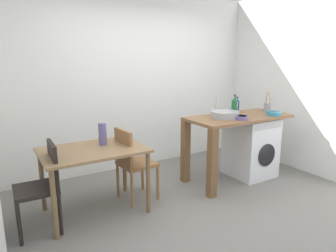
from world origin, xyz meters
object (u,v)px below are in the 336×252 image
at_px(colander, 274,113).
at_px(bottle_squat_brown, 235,106).
at_px(washing_machine, 250,147).
at_px(bottle_clear_small, 237,106).
at_px(chair_person_seat, 43,182).
at_px(utensil_crock, 268,107).
at_px(mixing_bowl, 241,117).
at_px(chair_opposite, 132,160).
at_px(bottle_tall_green, 234,106).
at_px(dining_table, 93,157).
at_px(vase, 103,134).

bearing_deg(colander, bottle_squat_brown, 136.42).
distance_m(washing_machine, bottle_clear_small, 0.64).
bearing_deg(chair_person_seat, utensil_crock, -87.46).
distance_m(chair_person_seat, bottle_squat_brown, 2.72).
bearing_deg(bottle_squat_brown, bottle_clear_small, 32.11).
bearing_deg(chair_person_seat, mixing_bowl, -93.05).
bearing_deg(washing_machine, colander, -49.26).
bearing_deg(chair_opposite, bottle_squat_brown, 85.35).
height_order(chair_opposite, bottle_tall_green, bottle_tall_green).
height_order(dining_table, vase, vase).
height_order(chair_opposite, colander, colander).
bearing_deg(colander, chair_person_seat, 175.78).
bearing_deg(dining_table, washing_machine, -2.71).
distance_m(washing_machine, utensil_crock, 0.67).
xyz_separation_m(chair_opposite, bottle_clear_small, (1.74, 0.06, 0.52)).
distance_m(dining_table, chair_opposite, 0.50).
xyz_separation_m(chair_person_seat, vase, (0.70, 0.20, 0.36)).
distance_m(bottle_clear_small, mixing_bowl, 0.52).
xyz_separation_m(chair_person_seat, chair_opposite, (1.02, 0.15, 0.00)).
bearing_deg(utensil_crock, vase, 176.45).
bearing_deg(washing_machine, bottle_tall_green, 170.33).
relative_size(dining_table, bottle_tall_green, 3.71).
bearing_deg(bottle_tall_green, mixing_bowl, -112.88).
distance_m(chair_opposite, bottle_squat_brown, 1.72).
bearing_deg(chair_person_seat, dining_table, -77.65).
distance_m(chair_opposite, bottle_tall_green, 1.63).
bearing_deg(chair_opposite, bottle_clear_small, 87.32).
distance_m(bottle_squat_brown, utensil_crock, 0.58).
xyz_separation_m(utensil_crock, vase, (-2.54, 0.16, -0.12)).
bearing_deg(washing_machine, utensil_crock, 8.10).
bearing_deg(mixing_bowl, bottle_tall_green, 67.12).
distance_m(bottle_tall_green, vase, 1.87).
height_order(chair_opposite, utensil_crock, utensil_crock).
relative_size(bottle_squat_brown, mixing_bowl, 1.37).
bearing_deg(mixing_bowl, chair_person_seat, 175.21).
distance_m(chair_person_seat, bottle_tall_green, 2.61).
xyz_separation_m(chair_opposite, bottle_squat_brown, (1.64, -0.00, 0.52)).
bearing_deg(chair_opposite, vase, -104.25).
xyz_separation_m(bottle_clear_small, vase, (-2.06, -0.00, -0.16)).
xyz_separation_m(bottle_tall_green, colander, (0.50, -0.27, -0.10)).
relative_size(chair_person_seat, mixing_bowl, 4.96).
relative_size(utensil_crock, vase, 1.18).
distance_m(mixing_bowl, utensil_crock, 0.82).
bearing_deg(vase, dining_table, -146.31).
bearing_deg(washing_machine, chair_opposite, 175.23).
height_order(washing_machine, bottle_squat_brown, bottle_squat_brown).
bearing_deg(bottle_clear_small, bottle_tall_green, -142.86).
relative_size(chair_person_seat, chair_opposite, 1.00).
height_order(dining_table, bottle_clear_small, bottle_clear_small).
distance_m(mixing_bowl, colander, 0.60).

